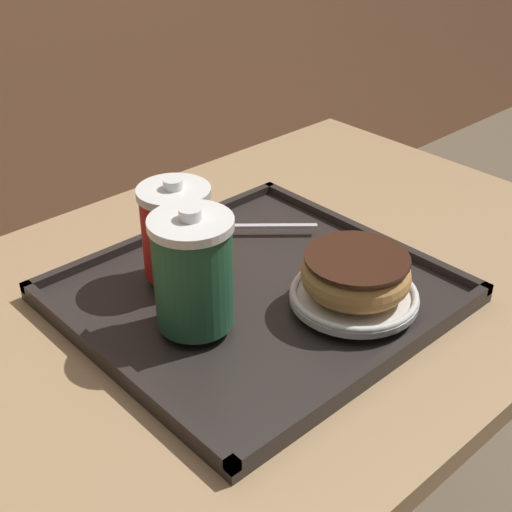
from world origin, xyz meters
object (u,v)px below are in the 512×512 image
object	(u,v)px
coffee_cup_front	(193,271)
donut_chocolate_glazed	(356,273)
coffee_cup_rear	(176,231)
spoon	(228,225)

from	to	relation	value
coffee_cup_front	donut_chocolate_glazed	bearing A→B (deg)	-29.98
coffee_cup_front	coffee_cup_rear	world-z (taller)	coffee_cup_front
donut_chocolate_glazed	coffee_cup_front	bearing A→B (deg)	150.02
coffee_cup_front	spoon	world-z (taller)	coffee_cup_front
donut_chocolate_glazed	spoon	bearing A→B (deg)	88.65
coffee_cup_rear	spoon	size ratio (longest dim) A/B	0.93
coffee_cup_front	coffee_cup_rear	distance (m)	0.11
coffee_cup_rear	donut_chocolate_glazed	world-z (taller)	coffee_cup_rear
donut_chocolate_glazed	coffee_cup_rear	bearing A→B (deg)	120.91
donut_chocolate_glazed	spoon	distance (m)	0.23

